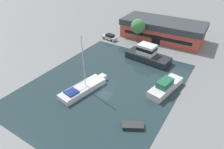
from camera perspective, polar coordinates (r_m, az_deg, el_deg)
The scene contains 9 objects.
ground_plane at distance 38.78m, azimuth -2.02°, elevation -2.97°, with size 440.00×440.00×0.00m, color gray.
water_canal at distance 38.78m, azimuth -2.02°, elevation -2.96°, with size 26.28×33.99×0.01m, color #23383D.
warehouse_building at distance 60.11m, azimuth 14.21°, elevation 12.37°, with size 23.08×10.94×5.23m.
quay_tree_near_building at distance 55.46m, azimuth 7.47°, elevation 13.48°, with size 3.93×3.93×6.55m.
parked_car at distance 58.08m, azimuth -0.70°, elevation 10.70°, with size 4.75×2.46×1.61m.
sailboat_moored at distance 37.32m, azimuth -8.19°, elevation -3.83°, with size 4.49×10.67×10.75m.
motor_cruiser at distance 47.34m, azimuth 10.14°, elevation 5.54°, with size 10.74×5.23×3.82m.
small_dinghy at distance 30.65m, azimuth 5.99°, elevation -14.30°, with size 3.53×2.88×0.55m.
cabin_boat at distance 38.06m, azimuth 15.00°, elevation -3.33°, with size 4.18×8.83×2.47m.
Camera 1 is at (17.95, -25.86, 22.64)m, focal length 32.00 mm.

